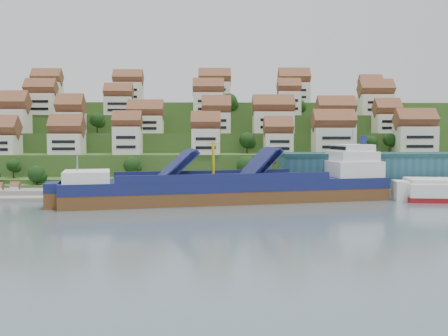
{
  "coord_description": "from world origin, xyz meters",
  "views": [
    {
      "loc": [
        0.28,
        -129.44,
        18.04
      ],
      "look_at": [
        4.77,
        14.0,
        8.0
      ],
      "focal_mm": 40.0,
      "sensor_mm": 36.0,
      "label": 1
    }
  ],
  "objects": [
    {
      "name": "warehouse",
      "position": [
        52.0,
        17.0,
        7.2
      ],
      "size": [
        60.0,
        15.0,
        10.0
      ],
      "primitive_type": "cube",
      "color": "#235161",
      "rests_on": "quay"
    },
    {
      "name": "hillside_village",
      "position": [
        1.61,
        60.97,
        24.54
      ],
      "size": [
        156.68,
        63.42,
        28.94
      ],
      "color": "silver",
      "rests_on": "ground"
    },
    {
      "name": "hillside",
      "position": [
        0.0,
        103.55,
        10.66
      ],
      "size": [
        260.0,
        128.0,
        31.0
      ],
      "color": "#2D4C1E",
      "rests_on": "ground"
    },
    {
      "name": "cargo_ship",
      "position": [
        8.16,
        0.72,
        3.55
      ],
      "size": [
        86.15,
        29.71,
        18.99
      ],
      "rotation": [
        0.0,
        0.0,
        0.2
      ],
      "color": "brown",
      "rests_on": "ground"
    },
    {
      "name": "ground",
      "position": [
        0.0,
        0.0,
        0.0
      ],
      "size": [
        300.0,
        300.0,
        0.0
      ],
      "primitive_type": "plane",
      "color": "slate",
      "rests_on": "ground"
    },
    {
      "name": "quay",
      "position": [
        20.0,
        15.0,
        1.1
      ],
      "size": [
        180.0,
        14.0,
        2.2
      ],
      "primitive_type": "cube",
      "color": "gray",
      "rests_on": "ground"
    },
    {
      "name": "pebble_beach",
      "position": [
        -58.0,
        12.0,
        0.5
      ],
      "size": [
        45.0,
        20.0,
        1.0
      ],
      "primitive_type": "cube",
      "color": "gray",
      "rests_on": "ground"
    },
    {
      "name": "flagpole",
      "position": [
        18.11,
        10.0,
        6.88
      ],
      "size": [
        1.28,
        0.16,
        8.0
      ],
      "color": "gray",
      "rests_on": "quay"
    },
    {
      "name": "hillside_trees",
      "position": [
        -5.17,
        45.9,
        17.19
      ],
      "size": [
        142.08,
        62.37,
        30.96
      ],
      "color": "#193C14",
      "rests_on": "ground"
    }
  ]
}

